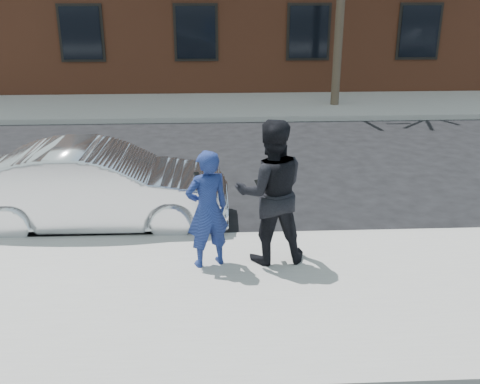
{
  "coord_description": "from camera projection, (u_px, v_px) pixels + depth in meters",
  "views": [
    {
      "loc": [
        0.63,
        -6.51,
        3.98
      ],
      "look_at": [
        0.97,
        0.4,
        1.31
      ],
      "focal_mm": 42.0,
      "sensor_mm": 36.0,
      "label": 1
    }
  ],
  "objects": [
    {
      "name": "man_peacoat",
      "position": [
        271.0,
        192.0,
        7.76
      ],
      "size": [
        1.06,
        0.86,
        2.06
      ],
      "rotation": [
        0.0,
        0.0,
        3.22
      ],
      "color": "black",
      "rests_on": "near_sidewalk"
    },
    {
      "name": "near_curb",
      "position": [
        176.0,
        239.0,
        8.89
      ],
      "size": [
        50.0,
        0.1,
        0.15
      ],
      "primitive_type": "cube",
      "color": "#999691",
      "rests_on": "ground"
    },
    {
      "name": "man_hoodie",
      "position": [
        207.0,
        209.0,
        7.67
      ],
      "size": [
        0.72,
        0.6,
        1.69
      ],
      "rotation": [
        0.0,
        0.0,
        3.52
      ],
      "color": "navy",
      "rests_on": "near_sidewalk"
    },
    {
      "name": "far_sidewalk",
      "position": [
        193.0,
        106.0,
        17.92
      ],
      "size": [
        50.0,
        3.5,
        0.15
      ],
      "primitive_type": "cube",
      "color": "gray",
      "rests_on": "ground"
    },
    {
      "name": "near_sidewalk",
      "position": [
        167.0,
        301.0,
        7.21
      ],
      "size": [
        50.0,
        3.5,
        0.15
      ],
      "primitive_type": "cube",
      "color": "gray",
      "rests_on": "ground"
    },
    {
      "name": "silver_sedan",
      "position": [
        99.0,
        187.0,
        9.3
      ],
      "size": [
        4.31,
        1.54,
        1.41
      ],
      "primitive_type": "imported",
      "rotation": [
        0.0,
        0.0,
        1.56
      ],
      "color": "silver",
      "rests_on": "ground"
    },
    {
      "name": "ground",
      "position": [
        169.0,
        295.0,
        7.47
      ],
      "size": [
        100.0,
        100.0,
        0.0
      ],
      "primitive_type": "plane",
      "color": "black",
      "rests_on": "ground"
    },
    {
      "name": "far_curb",
      "position": [
        191.0,
        120.0,
        16.25
      ],
      "size": [
        50.0,
        0.1,
        0.15
      ],
      "primitive_type": "cube",
      "color": "#999691",
      "rests_on": "ground"
    }
  ]
}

